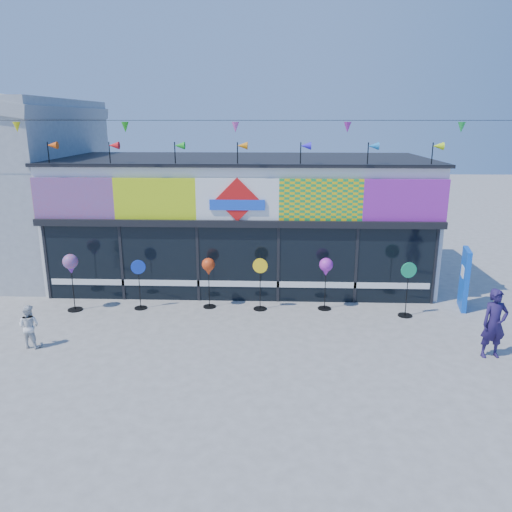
# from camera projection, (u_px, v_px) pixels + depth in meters

# --- Properties ---
(ground) EXTENTS (80.00, 80.00, 0.00)m
(ground) POSITION_uv_depth(u_px,v_px,m) (228.00, 351.00, 11.88)
(ground) COLOR slate
(ground) RESTS_ON ground
(kite_shop) EXTENTS (16.00, 5.70, 5.31)m
(kite_shop) POSITION_uv_depth(u_px,v_px,m) (243.00, 218.00, 17.06)
(kite_shop) COLOR silver
(kite_shop) RESTS_ON ground
(blue_sign) EXTENTS (0.31, 0.90, 1.78)m
(blue_sign) POSITION_uv_depth(u_px,v_px,m) (464.00, 279.00, 14.34)
(blue_sign) COLOR blue
(blue_sign) RESTS_ON ground
(spinner_0) EXTENTS (0.42, 0.42, 1.67)m
(spinner_0) POSITION_uv_depth(u_px,v_px,m) (71.00, 266.00, 14.06)
(spinner_0) COLOR black
(spinner_0) RESTS_ON ground
(spinner_1) EXTENTS (0.41, 0.37, 1.47)m
(spinner_1) POSITION_uv_depth(u_px,v_px,m) (139.00, 283.00, 14.33)
(spinner_1) COLOR black
(spinner_1) RESTS_ON ground
(spinner_2) EXTENTS (0.38, 0.38, 1.49)m
(spinner_2) POSITION_uv_depth(u_px,v_px,m) (208.00, 268.00, 14.33)
(spinner_2) COLOR black
(spinner_2) RESTS_ON ground
(spinner_3) EXTENTS (0.43, 0.39, 1.53)m
(spinner_3) POSITION_uv_depth(u_px,v_px,m) (260.00, 283.00, 14.27)
(spinner_3) COLOR black
(spinner_3) RESTS_ON ground
(spinner_4) EXTENTS (0.39, 0.39, 1.53)m
(spinner_4) POSITION_uv_depth(u_px,v_px,m) (326.00, 268.00, 14.18)
(spinner_4) COLOR black
(spinner_4) RESTS_ON ground
(spinner_5) EXTENTS (0.44, 0.40, 1.56)m
(spinner_5) POSITION_uv_depth(u_px,v_px,m) (407.00, 288.00, 13.77)
(spinner_5) COLOR black
(spinner_5) RESTS_ON ground
(adult_man) EXTENTS (0.64, 0.46, 1.64)m
(adult_man) POSITION_uv_depth(u_px,v_px,m) (494.00, 324.00, 11.39)
(adult_man) COLOR #211646
(adult_man) RESTS_ON ground
(child) EXTENTS (0.56, 0.37, 1.08)m
(child) POSITION_uv_depth(u_px,v_px,m) (29.00, 326.00, 11.95)
(child) COLOR silver
(child) RESTS_ON ground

